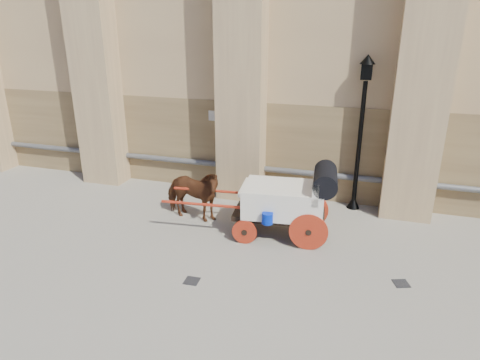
% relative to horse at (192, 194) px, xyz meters
% --- Properties ---
extents(ground, '(90.00, 90.00, 0.00)m').
position_rel_horse_xyz_m(ground, '(1.82, -1.50, -0.78)').
color(ground, gray).
rests_on(ground, ground).
extents(horse, '(1.94, 1.06, 1.56)m').
position_rel_horse_xyz_m(horse, '(0.00, 0.00, 0.00)').
color(horse, brown).
rests_on(horse, ground).
extents(carriage, '(4.58, 1.73, 1.96)m').
position_rel_horse_xyz_m(carriage, '(2.80, -0.16, 0.28)').
color(carriage, black).
rests_on(carriage, ground).
extents(street_lamp, '(0.42, 0.42, 4.52)m').
position_rel_horse_xyz_m(street_lamp, '(4.36, 2.18, 1.64)').
color(street_lamp, black).
rests_on(street_lamp, ground).
extents(drain_grate_near, '(0.33, 0.33, 0.01)m').
position_rel_horse_xyz_m(drain_grate_near, '(1.19, -2.90, -0.77)').
color(drain_grate_near, black).
rests_on(drain_grate_near, ground).
extents(drain_grate_far, '(0.41, 0.41, 0.01)m').
position_rel_horse_xyz_m(drain_grate_far, '(5.60, -1.65, -0.77)').
color(drain_grate_far, black).
rests_on(drain_grate_far, ground).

